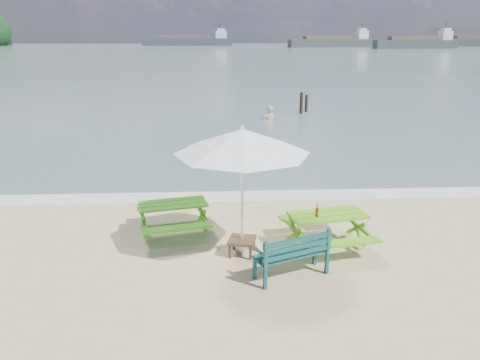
{
  "coord_description": "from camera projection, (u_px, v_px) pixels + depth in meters",
  "views": [
    {
      "loc": [
        -0.59,
        -7.71,
        4.44
      ],
      "look_at": [
        -0.03,
        3.0,
        1.0
      ],
      "focal_mm": 35.0,
      "sensor_mm": 36.0,
      "label": 1
    }
  ],
  "objects": [
    {
      "name": "beer_bottle",
      "position": [
        317.0,
        212.0,
        9.65
      ],
      "size": [
        0.07,
        0.07,
        0.27
      ],
      "color": "#994C16",
      "rests_on": "picnic_table_right"
    },
    {
      "name": "swimmer",
      "position": [
        269.0,
        124.0,
        24.63
      ],
      "size": [
        0.81,
        0.68,
        1.88
      ],
      "color": "tan",
      "rests_on": "ground"
    },
    {
      "name": "mooring_pilings",
      "position": [
        303.0,
        105.0,
        26.21
      ],
      "size": [
        0.58,
        0.78,
        1.39
      ],
      "color": "black",
      "rests_on": "ground"
    },
    {
      "name": "side_table",
      "position": [
        242.0,
        246.0,
        9.67
      ],
      "size": [
        0.65,
        0.65,
        0.35
      ],
      "color": "brown",
      "rests_on": "ground"
    },
    {
      "name": "sea",
      "position": [
        218.0,
        55.0,
        89.54
      ],
      "size": [
        300.0,
        300.0,
        0.0
      ],
      "primitive_type": "plane",
      "color": "slate",
      "rests_on": "ground"
    },
    {
      "name": "cargo_ships",
      "position": [
        405.0,
        43.0,
        130.05
      ],
      "size": [
        148.4,
        34.95,
        4.4
      ],
      "color": "#373C41",
      "rests_on": "ground"
    },
    {
      "name": "foam_strip",
      "position": [
        238.0,
        196.0,
        13.09
      ],
      "size": [
        22.0,
        0.9,
        0.01
      ],
      "primitive_type": "cube",
      "color": "silver",
      "rests_on": "ground"
    },
    {
      "name": "patio_umbrella",
      "position": [
        242.0,
        141.0,
        8.99
      ],
      "size": [
        3.23,
        3.23,
        2.65
      ],
      "color": "silver",
      "rests_on": "ground"
    },
    {
      "name": "park_bench",
      "position": [
        291.0,
        263.0,
        8.78
      ],
      "size": [
        1.5,
        0.98,
        0.88
      ],
      "color": "#0F3E40",
      "rests_on": "ground"
    },
    {
      "name": "picnic_table_right",
      "position": [
        327.0,
        231.0,
        9.93
      ],
      "size": [
        1.91,
        2.05,
        0.77
      ],
      "color": "#59A418",
      "rests_on": "ground"
    },
    {
      "name": "picnic_table_left",
      "position": [
        173.0,
        219.0,
        10.64
      ],
      "size": [
        1.86,
        1.99,
        0.73
      ],
      "color": "green",
      "rests_on": "ground"
    }
  ]
}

